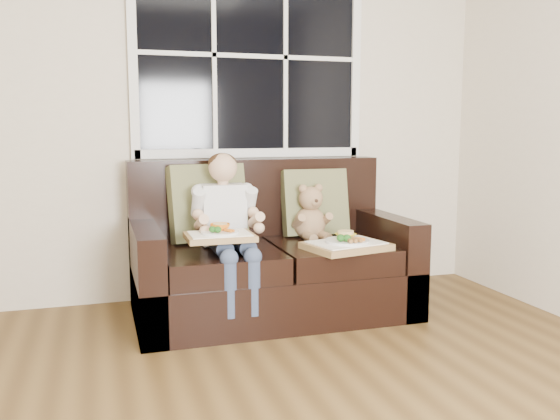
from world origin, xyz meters
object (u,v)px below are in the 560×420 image
object	(u,v)px
tray_left	(220,235)
tray_right	(346,244)
loveseat	(269,264)
child	(227,216)
teddy_bear	(311,216)

from	to	relation	value
tray_left	tray_right	world-z (taller)	tray_left
loveseat	child	world-z (taller)	child
loveseat	tray_right	distance (m)	0.55
loveseat	tray_right	world-z (taller)	loveseat
tray_left	tray_right	distance (m)	0.76
teddy_bear	tray_right	xyz separation A→B (m)	(0.08, -0.40, -0.12)
child	loveseat	bearing A→B (deg)	21.74
child	tray_right	distance (m)	0.73
tray_left	tray_right	bearing A→B (deg)	-2.76
loveseat	tray_right	bearing A→B (deg)	-44.03
tray_right	tray_left	bearing A→B (deg)	164.11
child	tray_left	size ratio (longest dim) A/B	2.29
loveseat	teddy_bear	xyz separation A→B (m)	(0.29, 0.04, 0.29)
loveseat	tray_left	bearing A→B (deg)	-140.36
loveseat	tray_left	distance (m)	0.56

